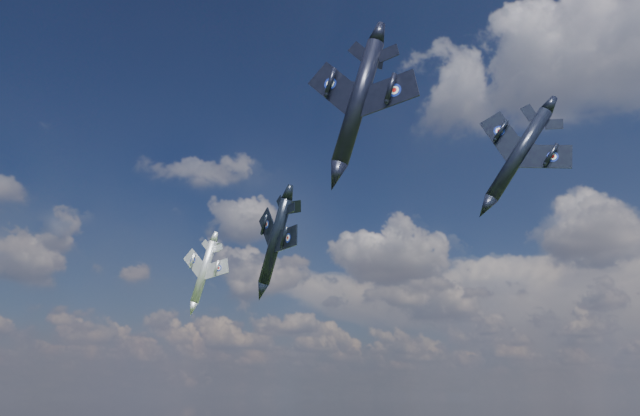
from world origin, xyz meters
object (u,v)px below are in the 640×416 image
Objects in this scene: jet_lead_navy at (275,241)px; jet_right_navy at (358,102)px; jet_left_silver at (204,272)px; jet_high_navy at (519,154)px.

jet_lead_navy is 1.00× the size of jet_right_navy.
jet_left_silver is (-51.10, 30.59, -3.41)m from jet_right_navy.
jet_right_navy is at bearing -40.20° from jet_left_silver.
jet_lead_navy is 30.09m from jet_high_navy.
jet_left_silver is (-27.74, 13.91, 1.65)m from jet_lead_navy.
jet_lead_navy is 31.07m from jet_left_silver.
jet_left_silver reaches higher than jet_lead_navy.
jet_right_navy is at bearing -122.99° from jet_high_navy.
jet_right_navy reaches higher than jet_left_silver.
jet_high_navy is (28.32, 7.44, 6.94)m from jet_lead_navy.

